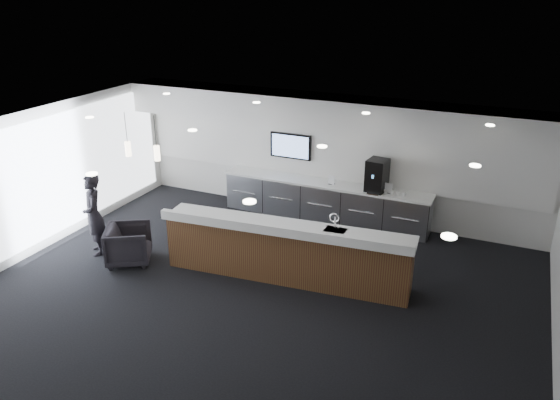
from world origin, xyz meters
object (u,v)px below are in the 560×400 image
at_px(service_counter, 286,251).
at_px(armchair, 129,244).
at_px(coffee_machine, 377,175).
at_px(lounge_guest, 94,215).

distance_m(service_counter, armchair, 3.27).
height_order(coffee_machine, armchair, coffee_machine).
bearing_deg(coffee_machine, armchair, -131.78).
height_order(service_counter, armchair, service_counter).
bearing_deg(service_counter, lounge_guest, -176.04).
bearing_deg(armchair, lounge_guest, 55.54).
xyz_separation_m(coffee_machine, armchair, (-4.14, -3.62, -0.92)).
bearing_deg(coffee_machine, lounge_guest, -137.54).
relative_size(service_counter, coffee_machine, 6.63).
distance_m(coffee_machine, lounge_guest, 6.18).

